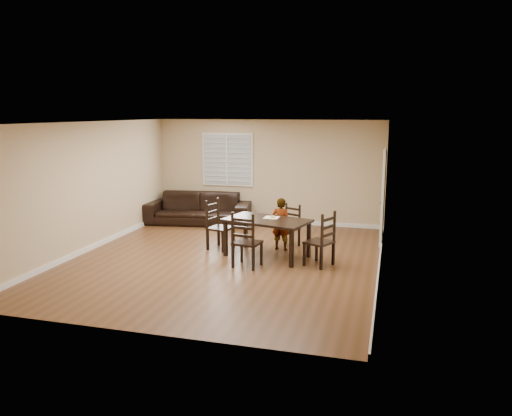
{
  "coord_description": "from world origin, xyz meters",
  "views": [
    {
      "loc": [
        3.14,
        -9.08,
        2.9
      ],
      "look_at": [
        0.53,
        0.38,
        1.0
      ],
      "focal_mm": 35.0,
      "sensor_mm": 36.0,
      "label": 1
    }
  ],
  "objects_px": {
    "dining_table": "(267,223)",
    "chair_right": "(325,242)",
    "child": "(281,224)",
    "chair_left": "(216,226)",
    "donut": "(272,216)",
    "chair_far": "(244,243)",
    "sofa": "(198,208)",
    "chair_near": "(291,227)"
  },
  "relations": [
    {
      "from": "donut",
      "to": "chair_far",
      "type": "bearing_deg",
      "value": -105.61
    },
    {
      "from": "dining_table",
      "to": "child",
      "type": "height_order",
      "value": "child"
    },
    {
      "from": "donut",
      "to": "chair_right",
      "type": "bearing_deg",
      "value": -24.95
    },
    {
      "from": "chair_near",
      "to": "chair_right",
      "type": "relative_size",
      "value": 0.87
    },
    {
      "from": "chair_left",
      "to": "sofa",
      "type": "height_order",
      "value": "chair_left"
    },
    {
      "from": "dining_table",
      "to": "chair_left",
      "type": "bearing_deg",
      "value": -179.95
    },
    {
      "from": "chair_left",
      "to": "donut",
      "type": "xyz_separation_m",
      "value": [
        1.29,
        -0.16,
        0.32
      ]
    },
    {
      "from": "chair_far",
      "to": "sofa",
      "type": "height_order",
      "value": "chair_far"
    },
    {
      "from": "dining_table",
      "to": "chair_right",
      "type": "xyz_separation_m",
      "value": [
        1.21,
        -0.36,
        -0.21
      ]
    },
    {
      "from": "chair_right",
      "to": "sofa",
      "type": "xyz_separation_m",
      "value": [
        -3.72,
        2.89,
        -0.08
      ]
    },
    {
      "from": "chair_near",
      "to": "child",
      "type": "bearing_deg",
      "value": -83.51
    },
    {
      "from": "chair_left",
      "to": "chair_right",
      "type": "relative_size",
      "value": 1.01
    },
    {
      "from": "dining_table",
      "to": "chair_right",
      "type": "height_order",
      "value": "chair_right"
    },
    {
      "from": "dining_table",
      "to": "chair_left",
      "type": "xyz_separation_m",
      "value": [
        -1.22,
        0.34,
        -0.21
      ]
    },
    {
      "from": "dining_table",
      "to": "chair_near",
      "type": "distance_m",
      "value": 1.08
    },
    {
      "from": "child",
      "to": "donut",
      "type": "bearing_deg",
      "value": 84.13
    },
    {
      "from": "child",
      "to": "dining_table",
      "type": "bearing_deg",
      "value": 81.27
    },
    {
      "from": "chair_right",
      "to": "sofa",
      "type": "relative_size",
      "value": 0.39
    },
    {
      "from": "chair_near",
      "to": "donut",
      "type": "height_order",
      "value": "chair_near"
    },
    {
      "from": "chair_near",
      "to": "chair_right",
      "type": "xyz_separation_m",
      "value": [
        0.92,
        -1.36,
        0.06
      ]
    },
    {
      "from": "child",
      "to": "chair_right",
      "type": "bearing_deg",
      "value": 145.02
    },
    {
      "from": "child",
      "to": "donut",
      "type": "relative_size",
      "value": 10.51
    },
    {
      "from": "chair_left",
      "to": "child",
      "type": "xyz_separation_m",
      "value": [
        1.38,
        0.24,
        0.08
      ]
    },
    {
      "from": "chair_far",
      "to": "donut",
      "type": "xyz_separation_m",
      "value": [
        0.29,
        1.03,
        0.31
      ]
    },
    {
      "from": "chair_near",
      "to": "chair_left",
      "type": "bearing_deg",
      "value": -132.27
    },
    {
      "from": "dining_table",
      "to": "chair_right",
      "type": "relative_size",
      "value": 1.74
    },
    {
      "from": "chair_right",
      "to": "sofa",
      "type": "distance_m",
      "value": 4.71
    },
    {
      "from": "chair_far",
      "to": "dining_table",
      "type": "bearing_deg",
      "value": -96.2
    },
    {
      "from": "chair_right",
      "to": "child",
      "type": "bearing_deg",
      "value": -105.74
    },
    {
      "from": "chair_far",
      "to": "chair_left",
      "type": "distance_m",
      "value": 1.56
    },
    {
      "from": "chair_left",
      "to": "child",
      "type": "relative_size",
      "value": 0.95
    },
    {
      "from": "chair_near",
      "to": "chair_far",
      "type": "height_order",
      "value": "chair_far"
    },
    {
      "from": "chair_far",
      "to": "child",
      "type": "bearing_deg",
      "value": -96.63
    },
    {
      "from": "chair_left",
      "to": "donut",
      "type": "bearing_deg",
      "value": -82.17
    },
    {
      "from": "dining_table",
      "to": "chair_near",
      "type": "bearing_deg",
      "value": 89.08
    },
    {
      "from": "chair_near",
      "to": "chair_right",
      "type": "height_order",
      "value": "chair_right"
    },
    {
      "from": "chair_left",
      "to": "chair_right",
      "type": "height_order",
      "value": "chair_left"
    },
    {
      "from": "chair_far",
      "to": "child",
      "type": "height_order",
      "value": "child"
    },
    {
      "from": "sofa",
      "to": "chair_right",
      "type": "bearing_deg",
      "value": -46.51
    },
    {
      "from": "dining_table",
      "to": "sofa",
      "type": "distance_m",
      "value": 3.57
    },
    {
      "from": "dining_table",
      "to": "child",
      "type": "relative_size",
      "value": 1.64
    },
    {
      "from": "chair_right",
      "to": "child",
      "type": "relative_size",
      "value": 0.94
    }
  ]
}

